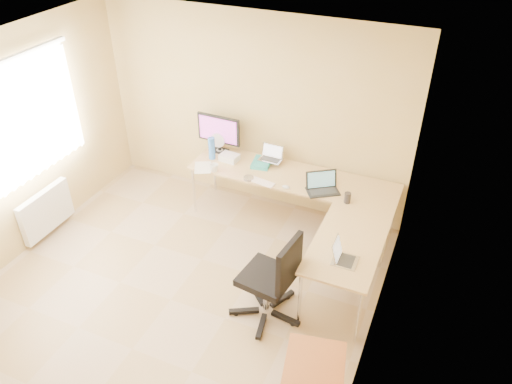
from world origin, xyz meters
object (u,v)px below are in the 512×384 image
at_px(desk_fan, 219,143).
at_px(office_chair, 267,278).
at_px(monitor, 219,134).
at_px(laptop_center, 271,154).
at_px(laptop_black, 323,183).
at_px(mug, 214,168).
at_px(desk_main, 291,199).
at_px(laptop_return, 346,254).
at_px(keyboard, 260,181).
at_px(water_bottle, 212,148).
at_px(desk_return, 344,269).

relative_size(desk_fan, office_chair, 0.24).
xyz_separation_m(monitor, laptop_center, (0.76, -0.03, -0.12)).
bearing_deg(laptop_black, mug, 150.19).
bearing_deg(mug, desk_main, 17.41).
bearing_deg(office_chair, mug, 141.70).
bearing_deg(monitor, laptop_center, -0.08).
xyz_separation_m(monitor, mug, (0.18, -0.50, -0.21)).
xyz_separation_m(laptop_center, office_chair, (0.68, -1.77, -0.38)).
bearing_deg(laptop_center, desk_main, -22.57).
bearing_deg(laptop_return, laptop_center, 43.09).
height_order(laptop_black, mug, laptop_black).
distance_m(laptop_center, office_chair, 1.93).
relative_size(monitor, keyboard, 1.59).
relative_size(desk_fan, laptop_return, 0.89).
bearing_deg(water_bottle, desk_main, 0.86).
xyz_separation_m(mug, water_bottle, (-0.18, 0.28, 0.10)).
bearing_deg(mug, laptop_center, 38.78).
height_order(desk_return, desk_fan, desk_fan).
bearing_deg(desk_main, laptop_black, -23.52).
distance_m(laptop_return, office_chair, 0.84).
distance_m(desk_main, desk_return, 1.40).
bearing_deg(water_bottle, keyboard, -19.18).
distance_m(laptop_center, laptop_return, 2.02).
xyz_separation_m(desk_fan, laptop_return, (2.15, -1.49, -0.03)).
xyz_separation_m(desk_return, laptop_center, (-1.34, 1.17, 0.51)).
relative_size(desk_return, laptop_return, 4.47).
xyz_separation_m(desk_main, office_chair, (0.31, -1.60, 0.14)).
xyz_separation_m(desk_return, desk_fan, (-2.10, 1.20, 0.49)).
height_order(desk_return, laptop_center, laptop_center).
xyz_separation_m(monitor, laptop_return, (2.15, -1.49, -0.17)).
bearing_deg(mug, laptop_return, -26.84).
xyz_separation_m(mug, laptop_return, (1.97, -1.00, 0.05)).
relative_size(monitor, office_chair, 0.57).
bearing_deg(laptop_black, desk_main, 122.63).
bearing_deg(laptop_center, mug, -139.18).
bearing_deg(desk_main, office_chair, -79.02).
bearing_deg(office_chair, desk_fan, 136.26).
bearing_deg(mug, laptop_black, 4.04).
distance_m(monitor, desk_fan, 0.13).
distance_m(monitor, keyboard, 0.98).
bearing_deg(desk_fan, monitor, 0.00).
distance_m(water_bottle, laptop_return, 2.50).
height_order(laptop_center, desk_fan, desk_fan).
height_order(monitor, keyboard, monitor).
distance_m(keyboard, water_bottle, 0.87).
xyz_separation_m(water_bottle, office_chair, (1.44, -1.58, -0.38)).
bearing_deg(water_bottle, desk_return, -25.07).
relative_size(laptop_black, keyboard, 0.98).
bearing_deg(mug, keyboard, 0.00).
relative_size(desk_main, laptop_black, 7.03).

